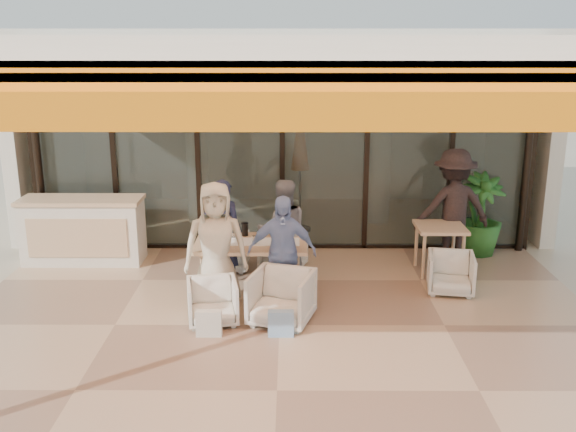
% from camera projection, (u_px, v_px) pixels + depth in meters
% --- Properties ---
extents(ground, '(70.00, 70.00, 0.00)m').
position_uv_depth(ground, '(279.00, 327.00, 7.78)').
color(ground, '#C6B293').
rests_on(ground, ground).
extents(terrace_floor, '(8.00, 6.00, 0.01)m').
position_uv_depth(terrace_floor, '(279.00, 327.00, 7.78)').
color(terrace_floor, tan).
rests_on(terrace_floor, ground).
extents(terrace_structure, '(8.00, 6.00, 3.40)m').
position_uv_depth(terrace_structure, '(278.00, 51.00, 6.66)').
color(terrace_structure, silver).
rests_on(terrace_structure, ground).
extents(glass_storefront, '(8.08, 0.10, 3.20)m').
position_uv_depth(glass_storefront, '(282.00, 154.00, 10.24)').
color(glass_storefront, '#9EADA3').
rests_on(glass_storefront, ground).
extents(interior_block, '(9.05, 3.62, 3.52)m').
position_uv_depth(interior_block, '(284.00, 100.00, 12.31)').
color(interior_block, silver).
rests_on(interior_block, ground).
extents(host_counter, '(1.85, 0.65, 1.04)m').
position_uv_depth(host_counter, '(83.00, 230.00, 9.86)').
color(host_counter, silver).
rests_on(host_counter, ground).
extents(dining_table, '(1.50, 0.90, 0.93)m').
position_uv_depth(dining_table, '(251.00, 246.00, 8.62)').
color(dining_table, '#DFB788').
rests_on(dining_table, ground).
extents(chair_far_left, '(0.63, 0.60, 0.62)m').
position_uv_depth(chair_far_left, '(227.00, 250.00, 9.63)').
color(chair_far_left, white).
rests_on(chair_far_left, ground).
extents(chair_far_right, '(0.75, 0.73, 0.61)m').
position_uv_depth(chair_far_right, '(283.00, 250.00, 9.63)').
color(chair_far_right, white).
rests_on(chair_far_right, ground).
extents(chair_near_left, '(0.68, 0.65, 0.61)m').
position_uv_depth(chair_near_left, '(213.00, 300.00, 7.81)').
color(chair_near_left, white).
rests_on(chair_near_left, ground).
extents(chair_near_right, '(0.87, 0.84, 0.73)m').
position_uv_depth(chair_near_right, '(281.00, 296.00, 7.79)').
color(chair_near_right, white).
rests_on(chair_near_right, ground).
extents(diner_navy, '(0.62, 0.48, 1.51)m').
position_uv_depth(diner_navy, '(223.00, 231.00, 9.03)').
color(diner_navy, '#1A203A').
rests_on(diner_navy, ground).
extents(diner_grey, '(0.80, 0.66, 1.50)m').
position_uv_depth(diner_grey, '(283.00, 232.00, 9.03)').
color(diner_grey, slate).
rests_on(diner_grey, ground).
extents(diner_cream, '(0.87, 0.62, 1.66)m').
position_uv_depth(diner_cream, '(216.00, 246.00, 8.15)').
color(diner_cream, beige).
rests_on(diner_cream, ground).
extents(diner_periwinkle, '(0.88, 0.37, 1.50)m').
position_uv_depth(diner_periwinkle, '(282.00, 252.00, 8.17)').
color(diner_periwinkle, '#7E9AD2').
rests_on(diner_periwinkle, ground).
extents(tote_bag_cream, '(0.30, 0.10, 0.34)m').
position_uv_depth(tote_bag_cream, '(209.00, 324.00, 7.46)').
color(tote_bag_cream, silver).
rests_on(tote_bag_cream, ground).
extents(tote_bag_blue, '(0.30, 0.10, 0.34)m').
position_uv_depth(tote_bag_blue, '(281.00, 324.00, 7.45)').
color(tote_bag_blue, '#99BFD8').
rests_on(tote_bag_blue, ground).
extents(side_table, '(0.70, 0.70, 0.74)m').
position_uv_depth(side_table, '(440.00, 233.00, 9.37)').
color(side_table, '#DFB788').
rests_on(side_table, ground).
extents(side_chair, '(0.69, 0.66, 0.62)m').
position_uv_depth(side_chair, '(451.00, 272.00, 8.74)').
color(side_chair, white).
rests_on(side_chair, ground).
extents(standing_woman, '(1.24, 0.82, 1.80)m').
position_uv_depth(standing_woman, '(453.00, 208.00, 9.72)').
color(standing_woman, black).
rests_on(standing_woman, ground).
extents(potted_palm, '(0.85, 0.85, 1.33)m').
position_uv_depth(potted_palm, '(479.00, 215.00, 10.22)').
color(potted_palm, '#1E5919').
rests_on(potted_palm, ground).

